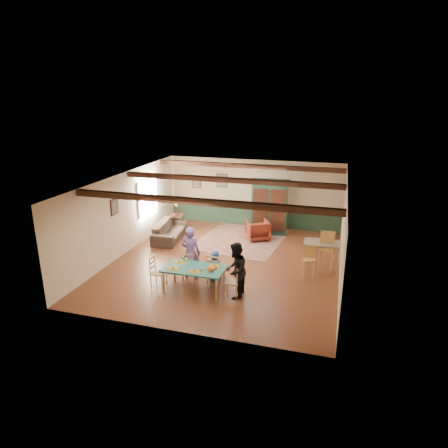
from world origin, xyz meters
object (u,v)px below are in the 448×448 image
(armchair, at_px, (258,230))
(sofa, at_px, (170,230))
(person_man, at_px, (191,253))
(end_table, at_px, (177,222))
(armoire, at_px, (270,207))
(bar_stool_right, at_px, (326,253))
(person_woman, at_px, (235,270))
(dining_table, at_px, (194,279))
(cat, at_px, (211,269))
(dining_chair_far_left, at_px, (190,265))
(counter_table, at_px, (321,256))
(person_child, at_px, (215,266))
(bar_stool_left, at_px, (309,264))
(dining_chair_far_right, at_px, (214,268))
(table_lamp, at_px, (177,208))
(dining_chair_end_left, at_px, (159,272))
(dining_chair_end_right, at_px, (232,281))

(armchair, bearing_deg, sofa, -13.47)
(person_man, height_order, end_table, person_man)
(armoire, relative_size, armchair, 2.60)
(sofa, xyz_separation_m, bar_stool_right, (5.70, -1.47, 0.32))
(person_woman, bearing_deg, dining_table, -90.00)
(cat, bearing_deg, dining_chair_far_left, 139.20)
(dining_table, relative_size, dining_chair_far_left, 1.89)
(armchair, bearing_deg, counter_table, 111.89)
(person_child, xyz_separation_m, armoire, (0.73, 4.55, 0.59))
(person_man, height_order, counter_table, person_man)
(armoire, distance_m, counter_table, 3.60)
(cat, height_order, counter_table, counter_table)
(armchair, relative_size, bar_stool_left, 0.78)
(dining_chair_far_right, bearing_deg, table_lamp, -55.59)
(armchair, height_order, bar_stool_right, bar_stool_right)
(bar_stool_right, bearing_deg, person_man, -157.50)
(dining_chair_far_right, xyz_separation_m, armoire, (0.73, 4.62, 0.61))
(cat, bearing_deg, armchair, 85.44)
(armchair, xyz_separation_m, sofa, (-3.17, -0.80, -0.06))
(dining_table, relative_size, armoire, 0.79)
(armchair, relative_size, counter_table, 0.76)
(person_child, bearing_deg, dining_chair_end_left, 27.30)
(dining_chair_far_left, distance_m, armchair, 4.00)
(person_man, distance_m, sofa, 3.59)
(dining_chair_far_left, bearing_deg, person_woman, 156.43)
(cat, bearing_deg, bar_stool_right, 38.15)
(cat, height_order, table_lamp, table_lamp)
(person_man, bearing_deg, counter_table, -155.26)
(bar_stool_left, relative_size, bar_stool_right, 0.82)
(end_table, height_order, bar_stool_left, bar_stool_left)
(dining_chair_end_left, distance_m, bar_stool_right, 4.93)
(table_lamp, xyz_separation_m, counter_table, (5.69, -2.28, -0.44))
(dining_chair_end_right, bearing_deg, armchair, -177.61)
(person_man, xyz_separation_m, sofa, (-1.98, 2.95, -0.48))
(cat, height_order, sofa, cat)
(dining_chair_end_right, bearing_deg, person_child, -136.85)
(table_lamp, bearing_deg, dining_chair_end_right, -53.01)
(dining_chair_end_right, height_order, person_child, person_child)
(table_lamp, distance_m, counter_table, 6.14)
(person_child, xyz_separation_m, armchair, (0.46, 3.74, -0.09))
(dining_table, bearing_deg, sofa, 122.60)
(dining_chair_end_left, height_order, bar_stool_left, bar_stool_left)
(person_woman, xyz_separation_m, cat, (-0.64, -0.10, 0.01))
(dining_chair_far_left, xyz_separation_m, dining_chair_far_right, (0.73, 0.01, 0.00))
(dining_chair_end_right, bearing_deg, dining_chair_far_left, -114.92)
(dining_chair_far_left, relative_size, dining_chair_far_right, 1.00)
(table_lamp, bearing_deg, person_woman, -52.29)
(person_woman, bearing_deg, bar_stool_right, 134.14)
(dining_chair_far_left, height_order, bar_stool_right, bar_stool_right)
(armchair, xyz_separation_m, bar_stool_left, (2.10, -2.93, 0.15))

